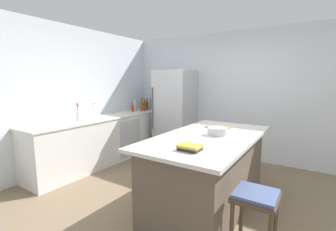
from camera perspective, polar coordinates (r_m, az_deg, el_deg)
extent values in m
plane|color=#7A664C|center=(3.34, 3.58, -20.27)|extent=(7.20, 7.20, 0.00)
cube|color=silver|center=(5.03, 16.49, 4.64)|extent=(6.00, 0.10, 2.60)
cube|color=silver|center=(4.66, -23.57, 4.00)|extent=(0.10, 6.00, 2.60)
cube|color=silver|center=(4.84, -15.01, -5.75)|extent=(0.63, 3.08, 0.88)
cube|color=silver|center=(4.75, -15.22, -0.43)|extent=(0.66, 3.11, 0.03)
cube|color=#B2B5BA|center=(4.89, -9.13, -5.44)|extent=(0.01, 0.60, 0.74)
cube|color=brown|center=(3.12, 9.76, -13.56)|extent=(0.92, 1.87, 0.89)
cube|color=silver|center=(2.97, 9.98, -5.23)|extent=(1.08, 2.07, 0.04)
cube|color=#B7BABF|center=(5.19, 1.77, 0.84)|extent=(0.77, 0.73, 1.83)
cylinder|color=#4C4C51|center=(5.05, -3.86, 1.66)|extent=(0.02, 0.02, 0.92)
cylinder|color=#473828|center=(2.53, 17.50, -22.92)|extent=(0.04, 0.04, 0.61)
cylinder|color=#473828|center=(2.49, 24.79, -23.97)|extent=(0.04, 0.04, 0.61)
cube|color=#473828|center=(2.22, 20.71, -18.28)|extent=(0.36, 0.36, 0.04)
cube|color=#47567F|center=(2.21, 20.76, -17.47)|extent=(0.34, 0.34, 0.03)
cylinder|color=silver|center=(4.65, -17.84, -0.43)|extent=(0.05, 0.05, 0.02)
cylinder|color=silver|center=(4.63, -17.92, 1.41)|extent=(0.02, 0.02, 0.28)
cylinder|color=silver|center=(4.57, -17.52, 2.85)|extent=(0.14, 0.02, 0.02)
cylinder|color=silver|center=(4.35, -21.16, -0.34)|extent=(0.07, 0.07, 0.15)
cylinder|color=#4C7F3D|center=(4.35, -21.29, 1.09)|extent=(0.01, 0.03, 0.25)
sphere|color=#DB4C66|center=(4.34, -21.38, 2.70)|extent=(0.04, 0.04, 0.04)
cylinder|color=#4C7F3D|center=(4.33, -21.29, 0.98)|extent=(0.01, 0.02, 0.23)
sphere|color=#DB4C66|center=(4.32, -21.37, 2.52)|extent=(0.04, 0.04, 0.04)
cylinder|color=#4C7F3D|center=(4.33, -21.10, 0.85)|extent=(0.01, 0.04, 0.21)
sphere|color=#DB4C66|center=(4.32, -21.18, 2.25)|extent=(0.04, 0.04, 0.04)
cylinder|color=#19381E|center=(5.74, -3.99, 2.83)|extent=(0.07, 0.07, 0.27)
cylinder|color=#19381E|center=(5.72, -4.01, 4.56)|extent=(0.03, 0.03, 0.08)
cylinder|color=black|center=(5.72, -4.01, 5.02)|extent=(0.03, 0.03, 0.01)
cylinder|color=#5B3319|center=(5.70, -5.14, 2.43)|extent=(0.06, 0.06, 0.20)
cylinder|color=#5B3319|center=(5.69, -5.16, 3.74)|extent=(0.02, 0.02, 0.06)
cylinder|color=black|center=(5.69, -5.16, 4.12)|extent=(0.03, 0.03, 0.01)
cylinder|color=olive|center=(5.69, -6.38, 2.43)|extent=(0.06, 0.06, 0.20)
cylinder|color=olive|center=(5.67, -6.40, 3.83)|extent=(0.03, 0.03, 0.07)
cylinder|color=black|center=(5.67, -6.41, 4.27)|extent=(0.03, 0.03, 0.01)
cylinder|color=brown|center=(5.52, -5.72, 2.15)|extent=(0.08, 0.08, 0.18)
cylinder|color=brown|center=(5.51, -5.74, 3.44)|extent=(0.04, 0.04, 0.07)
cylinder|color=black|center=(5.50, -5.75, 3.84)|extent=(0.04, 0.04, 0.01)
cylinder|color=#994C23|center=(5.47, -6.56, 2.29)|extent=(0.06, 0.06, 0.22)
cylinder|color=#994C23|center=(5.46, -6.59, 3.74)|extent=(0.02, 0.02, 0.06)
cylinder|color=black|center=(5.45, -6.60, 4.10)|extent=(0.02, 0.02, 0.01)
cylinder|color=#8CB79E|center=(5.45, -8.04, 2.42)|extent=(0.07, 0.07, 0.26)
cylinder|color=#8CB79E|center=(5.43, -8.07, 4.22)|extent=(0.02, 0.02, 0.09)
cylinder|color=black|center=(5.43, -8.09, 4.74)|extent=(0.03, 0.03, 0.01)
cylinder|color=red|center=(5.38, -8.68, 1.73)|extent=(0.05, 0.05, 0.15)
cylinder|color=red|center=(5.36, -8.70, 2.78)|extent=(0.02, 0.02, 0.05)
cylinder|color=black|center=(5.36, -8.71, 3.10)|extent=(0.02, 0.02, 0.01)
cube|color=#2D2D33|center=(2.33, 5.39, -8.08)|extent=(0.21, 0.16, 0.03)
cube|color=gold|center=(2.32, 5.40, -7.40)|extent=(0.23, 0.19, 0.02)
cylinder|color=#B2B5BA|center=(3.01, 11.98, -3.80)|extent=(0.25, 0.25, 0.10)
cube|color=#9E7042|center=(3.48, 12.22, -2.79)|extent=(0.35, 0.21, 0.02)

